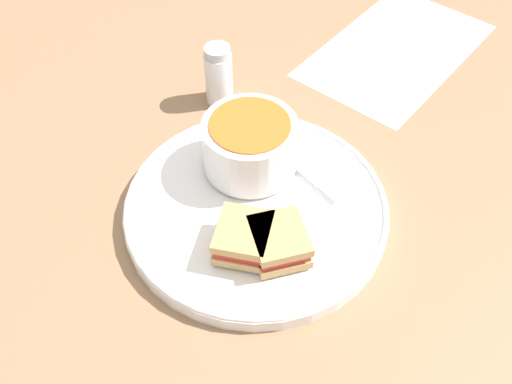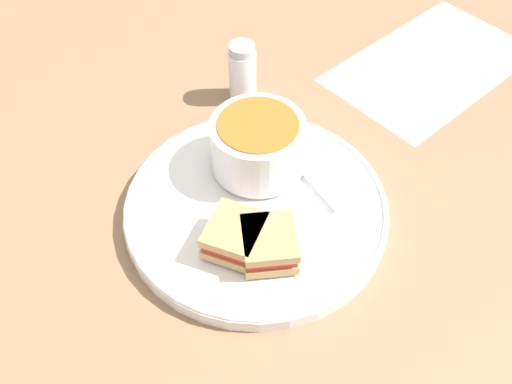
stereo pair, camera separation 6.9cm
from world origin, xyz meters
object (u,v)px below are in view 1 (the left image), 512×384
(sandwich_half_far, at_px, (279,242))
(soup_bowl, at_px, (250,145))
(spoon, at_px, (292,163))
(sandwich_half_near, at_px, (243,237))
(salt_shaker, at_px, (219,75))

(sandwich_half_far, bearing_deg, soup_bowl, -30.16)
(spoon, relative_size, sandwich_half_near, 1.21)
(sandwich_half_far, bearing_deg, sandwich_half_near, 37.32)
(soup_bowl, bearing_deg, salt_shaker, -27.35)
(sandwich_half_near, bearing_deg, soup_bowl, -47.11)
(salt_shaker, bearing_deg, soup_bowl, 152.65)
(sandwich_half_far, height_order, salt_shaker, salt_shaker)
(salt_shaker, bearing_deg, sandwich_half_near, 143.84)
(spoon, height_order, sandwich_half_near, sandwich_half_near)
(sandwich_half_far, bearing_deg, spoon, -52.71)
(soup_bowl, bearing_deg, sandwich_half_near, 132.89)
(sandwich_half_far, xyz_separation_m, salt_shaker, (0.25, -0.14, 0.00))
(sandwich_half_far, distance_m, salt_shaker, 0.29)
(sandwich_half_near, bearing_deg, sandwich_half_far, -142.68)
(spoon, xyz_separation_m, sandwich_half_near, (-0.05, 0.13, 0.01))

